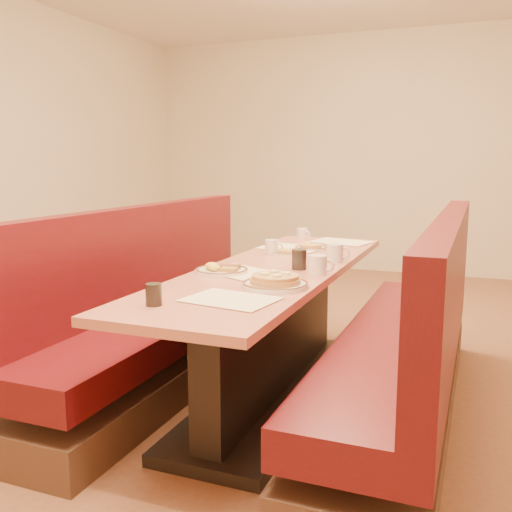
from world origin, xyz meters
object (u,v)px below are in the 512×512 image
at_px(coffee_mug_a, 319,265).
at_px(soda_tumbler_near, 154,295).
at_px(coffee_mug_c, 335,253).
at_px(coffee_mug_d, 302,234).
at_px(booth_left, 161,321).
at_px(eggs_plate, 221,270).
at_px(soda_tumbler_mid, 299,259).
at_px(booth_right, 410,350).
at_px(coffee_mug_b, 272,247).
at_px(pancake_plate, 275,282).
at_px(diner_table, 275,332).

distance_m(coffee_mug_a, soda_tumbler_near, 0.95).
bearing_deg(coffee_mug_c, coffee_mug_d, 103.02).
xyz_separation_m(booth_left, eggs_plate, (0.54, -0.28, 0.40)).
height_order(eggs_plate, soda_tumbler_mid, soda_tumbler_mid).
xyz_separation_m(booth_left, soda_tumbler_near, (0.58, -0.99, 0.43)).
xyz_separation_m(booth_right, coffee_mug_a, (-0.45, -0.14, 0.44)).
bearing_deg(coffee_mug_b, coffee_mug_d, 91.68).
bearing_deg(coffee_mug_a, eggs_plate, -172.69).
bearing_deg(eggs_plate, booth_right, 16.96).
xyz_separation_m(eggs_plate, coffee_mug_d, (0.01, 1.38, 0.03)).
bearing_deg(booth_right, eggs_plate, -163.04).
xyz_separation_m(coffee_mug_c, soda_tumbler_near, (-0.43, -1.25, -0.01)).
bearing_deg(booth_right, pancake_plate, -137.66).
bearing_deg(soda_tumbler_mid, booth_left, 177.26).
bearing_deg(soda_tumbler_mid, coffee_mug_c, 67.69).
bearing_deg(coffee_mug_c, diner_table, -151.86).
relative_size(coffee_mug_a, coffee_mug_c, 0.98).
height_order(booth_right, coffee_mug_c, booth_right).
distance_m(coffee_mug_a, coffee_mug_b, 0.69).
xyz_separation_m(pancake_plate, soda_tumbler_near, (-0.34, -0.49, 0.02)).
bearing_deg(booth_right, coffee_mug_a, -162.15).
bearing_deg(soda_tumbler_mid, booth_right, 4.13).
bearing_deg(coffee_mug_d, booth_right, -32.46).
relative_size(pancake_plate, coffee_mug_c, 2.30).
bearing_deg(diner_table, eggs_plate, -124.55).
bearing_deg(coffee_mug_c, soda_tumbler_near, -124.25).
distance_m(coffee_mug_c, soda_tumbler_near, 1.32).
bearing_deg(booth_right, diner_table, 180.00).
relative_size(coffee_mug_a, soda_tumbler_mid, 1.21).
bearing_deg(coffee_mug_b, pancake_plate, -69.32).
height_order(diner_table, coffee_mug_d, coffee_mug_d).
bearing_deg(eggs_plate, soda_tumbler_near, -86.92).
bearing_deg(booth_left, soda_tumbler_near, -59.85).
bearing_deg(diner_table, booth_left, 180.00).
distance_m(pancake_plate, coffee_mug_d, 1.64).
relative_size(coffee_mug_c, soda_tumbler_near, 1.49).
bearing_deg(eggs_plate, coffee_mug_c, 49.22).
distance_m(booth_right, coffee_mug_c, 0.69).
distance_m(coffee_mug_c, coffee_mug_d, 0.96).
distance_m(coffee_mug_b, soda_tumbler_near, 1.38).
xyz_separation_m(coffee_mug_d, soda_tumbler_near, (0.03, -2.09, 0.00)).
bearing_deg(soda_tumbler_mid, eggs_plate, -144.92).
bearing_deg(coffee_mug_d, coffee_mug_a, -51.72).
xyz_separation_m(eggs_plate, soda_tumbler_near, (0.04, -0.71, 0.03)).
bearing_deg(coffee_mug_c, booth_right, -44.41).
height_order(booth_left, coffee_mug_d, booth_left).
xyz_separation_m(diner_table, soda_tumbler_mid, (0.15, -0.04, 0.43)).
relative_size(booth_right, eggs_plate, 9.18).
xyz_separation_m(coffee_mug_a, coffee_mug_d, (-0.47, 1.24, -0.01)).
bearing_deg(diner_table, booth_right, 0.00).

